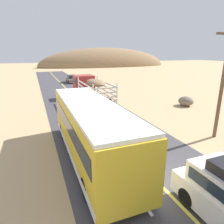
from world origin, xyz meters
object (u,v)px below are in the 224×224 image
at_px(livestock_truck, 88,86).
at_px(car_far, 72,79).
at_px(power_pole_near, 223,80).
at_px(bus, 91,129).
at_px(boulder_mid_field, 186,101).

xyz_separation_m(livestock_truck, car_far, (1.02, 16.43, -1.10)).
bearing_deg(power_pole_near, bus, 178.03).
relative_size(livestock_truck, car_far, 2.20).
height_order(livestock_truck, car_far, livestock_truck).
bearing_deg(boulder_mid_field, car_far, 110.62).
height_order(bus, boulder_mid_field, bus).
height_order(bus, car_far, bus).
bearing_deg(power_pole_near, livestock_truck, 111.32).
bearing_deg(boulder_mid_field, bus, -150.56).
xyz_separation_m(power_pole_near, boulder_mid_field, (4.10, 7.70, -3.50)).
bearing_deg(power_pole_near, boulder_mid_field, 61.94).
bearing_deg(bus, boulder_mid_field, 29.44).
relative_size(power_pole_near, boulder_mid_field, 4.35).
height_order(car_far, power_pole_near, power_pole_near).
height_order(car_far, boulder_mid_field, car_far).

